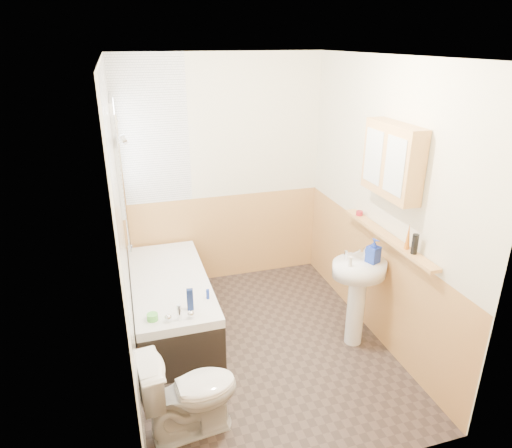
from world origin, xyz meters
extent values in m
plane|color=#312722|center=(0.00, 0.00, 0.00)|extent=(2.80, 2.80, 0.00)
plane|color=white|center=(0.00, 0.00, 2.50)|extent=(2.80, 2.80, 0.00)
cube|color=#EEE7C5|center=(0.00, 1.41, 1.25)|extent=(2.20, 0.02, 2.50)
cube|color=#EEE7C5|center=(0.00, -1.41, 1.25)|extent=(2.20, 0.02, 2.50)
cube|color=#EEE7C5|center=(-1.11, 0.00, 1.25)|extent=(0.02, 2.80, 2.50)
cube|color=#EEE7C5|center=(1.11, 0.00, 1.25)|extent=(0.02, 2.80, 2.50)
cube|color=tan|center=(1.09, 0.00, 0.50)|extent=(0.01, 2.80, 1.00)
cube|color=tan|center=(0.00, -1.39, 0.50)|extent=(2.20, 0.01, 1.00)
cube|color=tan|center=(0.00, 1.39, 0.50)|extent=(2.20, 0.01, 1.00)
cube|color=white|center=(-1.09, 0.00, 1.25)|extent=(0.01, 2.80, 2.50)
cube|color=white|center=(-0.73, 1.39, 1.75)|extent=(0.75, 0.01, 1.50)
cube|color=white|center=(-1.07, 0.95, 1.65)|extent=(0.03, 0.79, 0.99)
cube|color=white|center=(-1.05, 0.95, 1.65)|extent=(0.01, 0.70, 0.90)
cube|color=white|center=(-1.05, 0.95, 1.65)|extent=(0.01, 0.04, 0.90)
cube|color=black|center=(-0.73, 0.55, 0.22)|extent=(0.70, 1.60, 0.44)
cube|color=white|center=(-0.73, 0.55, 0.48)|extent=(0.70, 1.60, 0.08)
cube|color=white|center=(-0.73, 0.55, 0.47)|extent=(0.56, 1.46, 0.04)
cylinder|color=silver|center=(-0.73, -0.16, 0.59)|extent=(0.04, 0.04, 0.14)
sphere|color=silver|center=(-0.82, -0.16, 0.56)|extent=(0.06, 0.06, 0.06)
sphere|color=silver|center=(-0.64, -0.16, 0.56)|extent=(0.06, 0.06, 0.06)
cylinder|color=silver|center=(-1.05, 0.50, 1.47)|extent=(0.02, 0.02, 1.19)
cylinder|color=silver|center=(-1.05, 0.50, 0.92)|extent=(0.04, 0.04, 0.02)
cylinder|color=silver|center=(-1.05, 0.50, 2.01)|extent=(0.04, 0.04, 0.02)
cylinder|color=silver|center=(-1.00, 0.50, 1.86)|extent=(0.07, 0.08, 0.09)
imported|color=white|center=(-0.76, -0.78, 0.34)|extent=(0.72, 0.45, 0.67)
cylinder|color=white|center=(0.84, -0.18, 0.33)|extent=(0.16, 0.16, 0.67)
ellipsoid|color=white|center=(0.84, -0.18, 0.76)|extent=(0.48, 0.39, 0.13)
cylinder|color=silver|center=(0.75, -0.09, 0.86)|extent=(0.03, 0.03, 0.08)
cylinder|color=silver|center=(0.93, -0.09, 0.86)|extent=(0.03, 0.03, 0.08)
cylinder|color=silver|center=(0.84, -0.11, 0.89)|extent=(0.02, 0.11, 0.09)
cube|color=tan|center=(1.04, -0.24, 1.06)|extent=(0.10, 1.30, 0.03)
cube|color=tan|center=(1.02, -0.23, 1.72)|extent=(0.16, 0.65, 0.58)
cube|color=silver|center=(0.93, -0.38, 1.72)|extent=(0.01, 0.25, 0.44)
cube|color=silver|center=(0.93, -0.07, 1.72)|extent=(0.01, 0.25, 0.44)
cylinder|color=black|center=(1.04, -0.61, 1.16)|extent=(0.05, 0.05, 0.16)
cone|color=orange|center=(1.04, -0.52, 1.19)|extent=(0.05, 0.05, 0.21)
cylinder|color=maroon|center=(1.04, 0.24, 1.10)|extent=(0.07, 0.07, 0.04)
imported|color=#19339E|center=(0.94, -0.21, 0.88)|extent=(0.17, 0.24, 0.10)
cylinder|color=silver|center=(0.72, -0.23, 0.87)|extent=(0.04, 0.04, 0.09)
cube|color=navy|center=(-0.62, -0.03, 0.62)|extent=(0.06, 0.04, 0.19)
cylinder|color=#59C647|center=(-0.94, -0.09, 0.55)|extent=(0.12, 0.12, 0.06)
cylinder|color=#19339E|center=(-0.45, 0.10, 0.57)|extent=(0.03, 0.03, 0.09)
camera|label=1|loc=(-1.04, -3.29, 2.62)|focal=32.00mm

